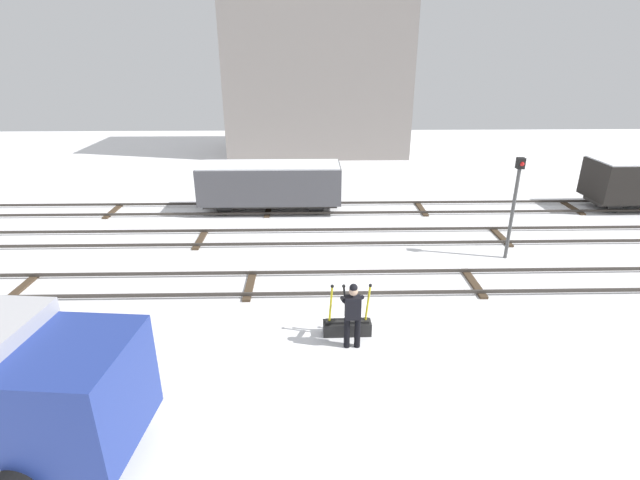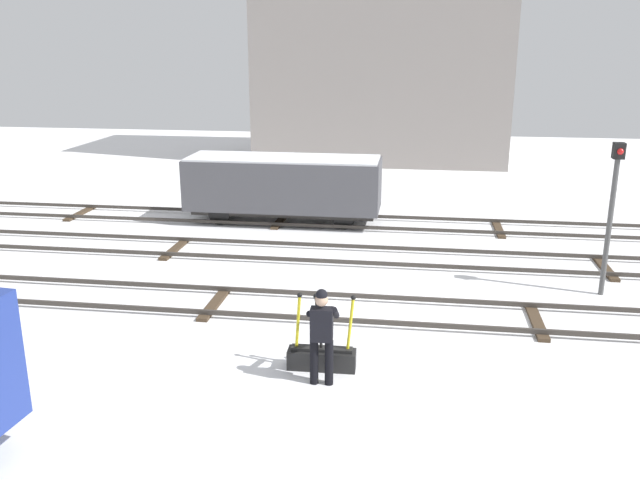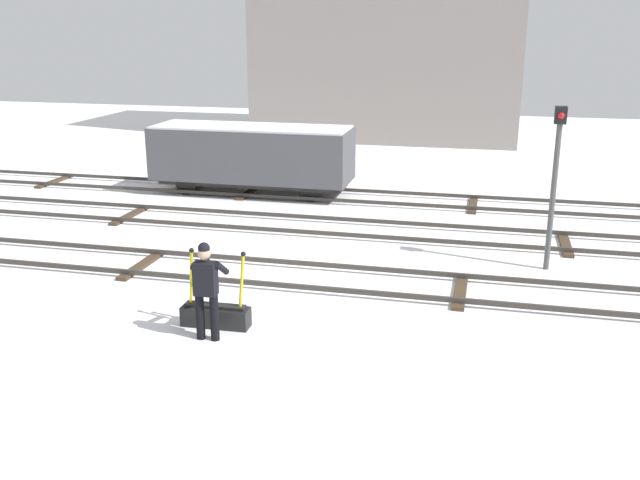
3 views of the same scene
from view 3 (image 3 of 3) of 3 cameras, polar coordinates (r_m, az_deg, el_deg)
ground_plane at (r=15.26m, az=-2.18°, el=-3.17°), size 60.00×60.00×0.00m
track_main_line at (r=15.23m, az=-2.19°, el=-2.79°), size 44.00×1.94×0.18m
track_siding_near at (r=18.79m, az=0.99°, el=1.09°), size 44.00×1.94×0.18m
track_siding_far at (r=22.12m, az=2.98°, el=3.50°), size 44.00×1.94×0.18m
switch_lever_frame at (r=13.03m, az=-8.33°, el=-5.81°), size 1.25×0.39×1.45m
rail_worker at (r=12.27m, az=-9.07°, el=-3.57°), size 0.54×0.65×1.75m
signal_post at (r=16.11m, az=18.28°, el=5.24°), size 0.24×0.32×3.58m
apartment_building at (r=35.15m, az=5.79°, el=18.45°), size 12.30×6.90×12.41m
freight_car_back_track at (r=22.73m, az=-5.46°, el=6.79°), size 6.26×2.03×2.17m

